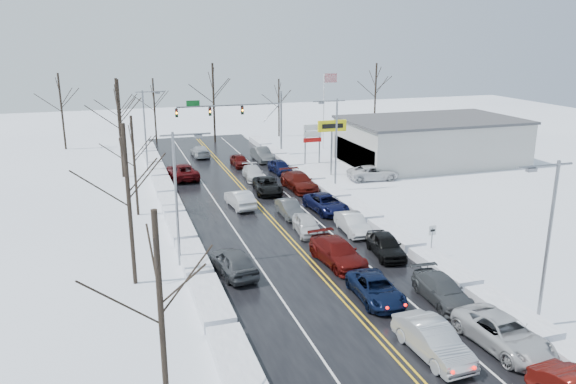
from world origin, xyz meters
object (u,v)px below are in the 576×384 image
object	(u,v)px
dealership_building	(430,141)
tires_plus_sign	(332,130)
traffic_signal_mast	(242,113)
oncoming_car_0	(240,207)
flagpole	(325,104)

from	to	relation	value
dealership_building	tires_plus_sign	bearing A→B (deg)	-171.53
tires_plus_sign	dealership_building	xyz separation A→B (m)	(13.48, 2.01, -2.34)
traffic_signal_mast	oncoming_car_0	size ratio (longest dim) A/B	2.83
traffic_signal_mast	flagpole	xyz separation A→B (m)	(11.72, 2.01, 0.45)
flagpole	tires_plus_sign	bearing A→B (deg)	-108.44
traffic_signal_mast	flagpole	bearing A→B (deg)	9.73
tires_plus_sign	flagpole	xyz separation A→B (m)	(4.67, 14.01, 0.93)
tires_plus_sign	flagpole	size ratio (longest dim) A/B	0.60
dealership_building	oncoming_car_0	size ratio (longest dim) A/B	4.34
traffic_signal_mast	flagpole	world-z (taller)	flagpole
tires_plus_sign	oncoming_car_0	xyz separation A→B (m)	(-12.21, -8.56, -4.99)
traffic_signal_mast	oncoming_car_0	distance (m)	21.89
oncoming_car_0	flagpole	bearing A→B (deg)	-131.83
traffic_signal_mast	tires_plus_sign	world-z (taller)	traffic_signal_mast
traffic_signal_mast	flagpole	size ratio (longest dim) A/B	1.33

